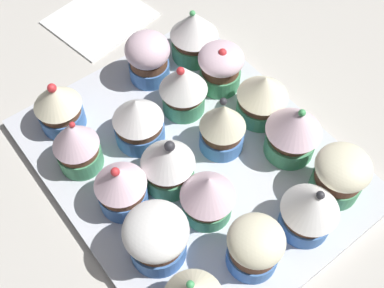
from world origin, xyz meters
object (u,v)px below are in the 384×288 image
object	(u,v)px
cupcake_5	(310,210)
cupcake_9	(255,247)
cupcake_1	(294,131)
cupcake_12	(138,120)
cupcake_8	(148,57)
napkin	(100,18)
cupcake_17	(58,105)
cupcake_2	(263,97)
cupcake_0	(340,174)
cupcake_7	(183,87)
cupcake_16	(76,144)
cupcake_4	(194,34)
baking_tray	(192,160)
cupcake_3	(221,67)
cupcake_11	(168,162)
cupcake_6	(223,126)
cupcake_10	(208,195)
cupcake_15	(122,187)
cupcake_14	(157,237)

from	to	relation	value
cupcake_5	cupcake_9	size ratio (longest dim) A/B	1.11
cupcake_1	cupcake_12	size ratio (longest dim) A/B	1.11
cupcake_8	napkin	world-z (taller)	cupcake_8
cupcake_17	napkin	distance (cm)	21.27
cupcake_2	cupcake_9	xyz separation A→B (cm)	(-13.72, 13.78, 0.03)
cupcake_0	cupcake_17	distance (cm)	33.79
cupcake_12	cupcake_17	xyz separation A→B (cm)	(7.73, 6.40, 0.06)
cupcake_7	cupcake_16	world-z (taller)	same
cupcake_8	cupcake_0	bearing A→B (deg)	-166.21
cupcake_4	cupcake_5	xyz separation A→B (cm)	(-27.91, 6.48, 0.03)
cupcake_12	cupcake_9	bearing A→B (deg)	-179.08
baking_tray	cupcake_3	world-z (taller)	cupcake_3
cupcake_0	cupcake_9	size ratio (longest dim) A/B	0.97
cupcake_0	cupcake_8	xyz separation A→B (cm)	(27.25, 6.69, 0.19)
cupcake_8	cupcake_12	world-z (taller)	same
cupcake_1	cupcake_11	bearing A→B (deg)	68.62
cupcake_12	baking_tray	bearing A→B (deg)	-152.92
cupcake_2	cupcake_16	distance (cm)	23.04
cupcake_8	cupcake_16	bearing A→B (deg)	113.87
cupcake_1	cupcake_16	size ratio (longest dim) A/B	1.01
cupcake_2	cupcake_6	bearing A→B (deg)	93.83
cupcake_9	cupcake_12	bearing A→B (deg)	0.92
cupcake_3	cupcake_6	distance (cm)	9.76
cupcake_16	cupcake_8	bearing A→B (deg)	-66.13
cupcake_10	napkin	world-z (taller)	cupcake_10
cupcake_0	cupcake_5	world-z (taller)	cupcake_5
baking_tray	cupcake_4	bearing A→B (deg)	-38.68
cupcake_7	cupcake_10	xyz separation A→B (cm)	(-13.30, 6.83, -0.28)
cupcake_15	cupcake_16	size ratio (longest dim) A/B	0.94
cupcake_7	cupcake_17	xyz separation A→B (cm)	(7.25, 13.46, -0.37)
cupcake_1	cupcake_17	distance (cm)	28.14
cupcake_11	napkin	xyz separation A→B (cm)	(29.79, -8.74, -4.87)
cupcake_3	cupcake_11	xyz separation A→B (cm)	(-7.78, 14.05, 0.52)
cupcake_5	cupcake_15	bearing A→B (deg)	44.22
cupcake_3	cupcake_5	xyz separation A→B (cm)	(-21.47, 5.79, 0.42)
napkin	cupcake_5	bearing A→B (deg)	179.36
cupcake_2	cupcake_17	world-z (taller)	cupcake_17
cupcake_9	cupcake_17	world-z (taller)	cupcake_17
cupcake_5	cupcake_0	bearing A→B (deg)	-79.47
cupcake_17	cupcake_12	bearing A→B (deg)	-140.38
cupcake_1	cupcake_3	size ratio (longest dim) A/B	1.15
cupcake_2	cupcake_6	distance (cm)	6.93
cupcake_0	cupcake_5	bearing A→B (deg)	100.53
cupcake_2	cupcake_17	bearing A→B (deg)	55.36
cupcake_0	cupcake_1	xyz separation A→B (cm)	(7.13, 0.27, 0.57)
napkin	cupcake_0	bearing A→B (deg)	-172.62
cupcake_5	cupcake_17	size ratio (longest dim) A/B	1.02
baking_tray	cupcake_7	bearing A→B (deg)	-29.85
cupcake_3	cupcake_4	size ratio (longest dim) A/B	0.90
cupcake_14	cupcake_8	bearing A→B (deg)	-32.89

